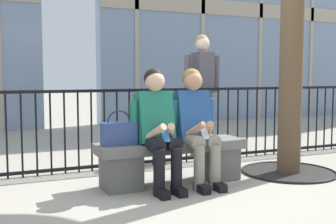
{
  "coord_description": "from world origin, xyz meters",
  "views": [
    {
      "loc": [
        -1.81,
        -3.99,
        1.14
      ],
      "look_at": [
        0.0,
        0.1,
        0.75
      ],
      "focal_mm": 45.14,
      "sensor_mm": 36.0,
      "label": 1
    }
  ],
  "objects_px": {
    "stone_bench": "(172,158)",
    "seated_person_companion": "(196,123)",
    "handbag_on_bench": "(119,133)",
    "bystander_at_railing": "(202,85)",
    "seated_person_with_phone": "(158,125)"
  },
  "relations": [
    {
      "from": "handbag_on_bench",
      "to": "seated_person_with_phone",
      "type": "bearing_deg",
      "value": -17.95
    },
    {
      "from": "stone_bench",
      "to": "seated_person_companion",
      "type": "relative_size",
      "value": 1.32
    },
    {
      "from": "stone_bench",
      "to": "handbag_on_bench",
      "type": "bearing_deg",
      "value": -179.01
    },
    {
      "from": "seated_person_with_phone",
      "to": "seated_person_companion",
      "type": "bearing_deg",
      "value": 0.0
    },
    {
      "from": "seated_person_companion",
      "to": "handbag_on_bench",
      "type": "xyz_separation_m",
      "value": [
        -0.79,
        0.12,
        -0.08
      ]
    },
    {
      "from": "stone_bench",
      "to": "seated_person_with_phone",
      "type": "relative_size",
      "value": 1.32
    },
    {
      "from": "stone_bench",
      "to": "handbag_on_bench",
      "type": "distance_m",
      "value": 0.65
    },
    {
      "from": "seated_person_companion",
      "to": "bystander_at_railing",
      "type": "relative_size",
      "value": 0.71
    },
    {
      "from": "handbag_on_bench",
      "to": "bystander_at_railing",
      "type": "height_order",
      "value": "bystander_at_railing"
    },
    {
      "from": "seated_person_companion",
      "to": "handbag_on_bench",
      "type": "distance_m",
      "value": 0.81
    },
    {
      "from": "bystander_at_railing",
      "to": "stone_bench",
      "type": "bearing_deg",
      "value": -129.46
    },
    {
      "from": "seated_person_companion",
      "to": "bystander_at_railing",
      "type": "height_order",
      "value": "bystander_at_railing"
    },
    {
      "from": "stone_bench",
      "to": "handbag_on_bench",
      "type": "relative_size",
      "value": 4.57
    },
    {
      "from": "bystander_at_railing",
      "to": "seated_person_with_phone",
      "type": "bearing_deg",
      "value": -131.99
    },
    {
      "from": "seated_person_with_phone",
      "to": "bystander_at_railing",
      "type": "xyz_separation_m",
      "value": [
        1.26,
        1.4,
        0.35
      ]
    }
  ]
}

